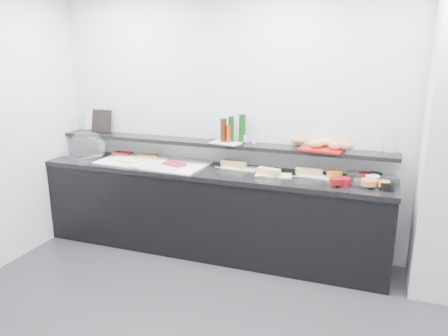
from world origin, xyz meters
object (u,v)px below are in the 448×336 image
(sandwich_plate_mid, at_px, (273,175))
(framed_print, at_px, (102,121))
(bread_tray, at_px, (322,149))
(condiment_tray, at_px, (226,143))
(carafe, at_px, (391,138))
(cloche_base, at_px, (81,155))

(sandwich_plate_mid, height_order, framed_print, framed_print)
(sandwich_plate_mid, bearing_deg, bread_tray, 11.91)
(condiment_tray, relative_size, bread_tray, 0.75)
(bread_tray, bearing_deg, condiment_tray, -171.53)
(framed_print, xyz_separation_m, condiment_tray, (1.55, -0.09, -0.12))
(framed_print, distance_m, carafe, 3.12)
(cloche_base, xyz_separation_m, framed_print, (0.13, 0.25, 0.36))
(cloche_base, distance_m, bread_tray, 2.66)
(framed_print, relative_size, carafe, 0.87)
(framed_print, height_order, carafe, carafe)
(sandwich_plate_mid, distance_m, bread_tray, 0.52)
(cloche_base, xyz_separation_m, bread_tray, (2.64, 0.17, 0.24))
(framed_print, bearing_deg, cloche_base, -117.46)
(framed_print, relative_size, bread_tray, 0.66)
(cloche_base, bearing_deg, sandwich_plate_mid, 22.37)
(sandwich_plate_mid, xyz_separation_m, framed_print, (-2.09, 0.25, 0.37))
(sandwich_plate_mid, xyz_separation_m, condiment_tray, (-0.54, 0.16, 0.25))
(framed_print, distance_m, bread_tray, 2.51)
(framed_print, distance_m, condiment_tray, 1.56)
(sandwich_plate_mid, distance_m, condiment_tray, 0.62)
(framed_print, height_order, bread_tray, framed_print)
(framed_print, xyz_separation_m, carafe, (3.12, -0.03, 0.02))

